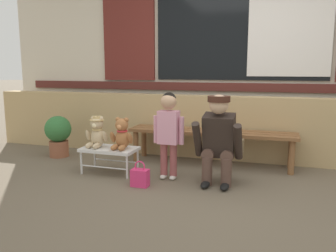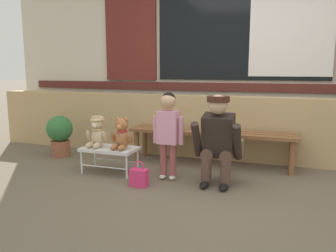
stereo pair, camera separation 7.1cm
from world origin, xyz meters
TOP-DOWN VIEW (x-y plane):
  - ground_plane at (0.00, 0.00)m, footprint 60.00×60.00m
  - brick_low_wall at (0.00, 1.43)m, footprint 7.38×0.25m
  - shop_facade at (0.00, 1.94)m, footprint 7.53×0.26m
  - wooden_bench_long at (-0.22, 1.06)m, footprint 2.10×0.40m
  - small_display_bench at (-1.27, 0.34)m, footprint 0.64×0.36m
  - teddy_bear_with_hat at (-1.43, 0.34)m, footprint 0.28×0.27m
  - teddy_bear_plain at (-1.11, 0.34)m, footprint 0.28×0.26m
  - child_standing at (-0.55, 0.34)m, footprint 0.35×0.18m
  - adult_crouching at (0.01, 0.35)m, footprint 0.50×0.49m
  - handbag_on_ground at (-0.75, 0.01)m, footprint 0.18×0.11m
  - potted_plant at (-2.30, 0.80)m, footprint 0.36×0.36m

SIDE VIEW (x-z plane):
  - ground_plane at x=0.00m, z-range 0.00..0.00m
  - handbag_on_ground at x=-0.75m, z-range -0.04..0.23m
  - small_display_bench at x=-1.27m, z-range 0.12..0.42m
  - potted_plant at x=-2.30m, z-range 0.04..0.61m
  - wooden_bench_long at x=-0.22m, z-range 0.15..0.59m
  - brick_low_wall at x=0.00m, z-range 0.00..0.85m
  - teddy_bear_plain at x=-1.11m, z-range 0.28..0.65m
  - teddy_bear_with_hat at x=-1.43m, z-range 0.29..0.65m
  - adult_crouching at x=0.01m, z-range 0.01..0.96m
  - child_standing at x=-0.55m, z-range 0.11..1.07m
  - shop_facade at x=0.00m, z-range 0.01..3.35m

